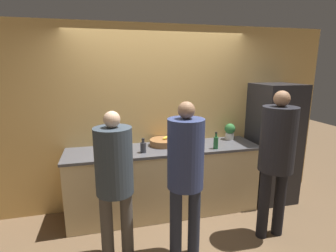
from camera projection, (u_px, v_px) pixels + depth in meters
The scene contains 13 objects.
ground_plane at pixel (171, 225), 3.44m from camera, with size 14.00×14.00×0.00m, color brown.
wall_back at pixel (159, 118), 3.81m from camera, with size 5.20×0.06×2.60m.
counter at pixel (164, 180), 3.69m from camera, with size 2.63×0.68×0.95m.
refrigerator at pixel (273, 143), 3.98m from camera, with size 0.62×0.66×1.79m.
person_left at pixel (114, 174), 2.62m from camera, with size 0.38×0.38×1.62m.
person_center at pixel (186, 167), 2.66m from camera, with size 0.37×0.37×1.71m.
person_right at pixel (277, 151), 3.00m from camera, with size 0.39×0.39×1.78m.
fruit_bowl at pixel (163, 142), 3.67m from camera, with size 0.37×0.37×0.13m.
utensil_crock at pixel (117, 143), 3.55m from camera, with size 0.09×0.09×0.26m.
bottle_dark at pixel (143, 147), 3.35m from camera, with size 0.08×0.08×0.19m.
bottle_green at pixel (216, 142), 3.51m from camera, with size 0.06×0.06×0.23m.
cup_red at pixel (180, 140), 3.74m from camera, with size 0.07×0.07×0.10m.
potted_plant at pixel (230, 131), 3.95m from camera, with size 0.16×0.16×0.24m.
Camera 1 is at (-0.78, -2.96, 2.04)m, focal length 28.00 mm.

